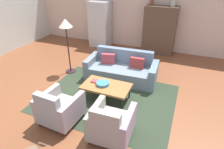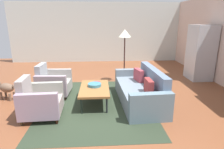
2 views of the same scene
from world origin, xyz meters
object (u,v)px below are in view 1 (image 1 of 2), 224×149
fruit_bowl (103,84)px  book_stack (97,81)px  floor_lamp (66,28)px  coffee_table (106,87)px  vase_round (173,3)px  cabinet (159,30)px  vase_tall (152,1)px  armchair_right (110,125)px  refrigerator (100,24)px  armchair_left (58,110)px  couch (122,70)px

fruit_bowl → book_stack: 0.21m
floor_lamp → book_stack: bearing=-32.2°
fruit_bowl → floor_lamp: size_ratio=0.19×
coffee_table → book_stack: book_stack is taller
vase_round → floor_lamp: vase_round is taller
fruit_bowl → cabinet: cabinet is taller
fruit_bowl → vase_tall: size_ratio=1.10×
floor_lamp → armchair_right: bearing=-42.5°
armchair_right → fruit_bowl: bearing=118.5°
refrigerator → floor_lamp: bearing=-86.7°
refrigerator → vase_round: bearing=2.0°
armchair_right → floor_lamp: size_ratio=0.51×
armchair_left → floor_lamp: floor_lamp is taller
cabinet → refrigerator: bearing=-177.6°
vase_round → refrigerator: vase_round is taller
armchair_left → armchair_right: same height
couch → vase_round: (0.97, 2.49, 1.64)m
couch → book_stack: size_ratio=7.69×
couch → book_stack: bearing=72.1°
couch → fruit_bowl: size_ratio=6.46×
fruit_bowl → floor_lamp: (-1.61, 0.94, 0.99)m
couch → cabinet: (0.62, 2.50, 0.61)m
refrigerator → floor_lamp: refrigerator is taller
cabinet → fruit_bowl: bearing=-100.9°
armchair_left → floor_lamp: (-1.10, 2.11, 1.10)m
book_stack → refrigerator: bearing=113.8°
refrigerator → fruit_bowl: bearing=-63.9°
coffee_table → vase_tall: (0.21, 3.68, 1.57)m
armchair_right → cabinet: (0.01, 4.85, 0.56)m
book_stack → vase_tall: vase_tall is taller
armchair_right → fruit_bowl: armchair_right is taller
cabinet → floor_lamp: cabinet is taller
armchair_left → book_stack: (0.30, 1.23, 0.09)m
armchair_left → refrigerator: bearing=107.8°
refrigerator → vase_tall: bearing=2.8°
armchair_right → floor_lamp: (-2.31, 2.11, 1.10)m
armchair_left → vase_round: vase_round is taller
couch → vase_round: bearing=-114.4°
couch → vase_tall: (0.22, 2.49, 1.66)m
armchair_right → floor_lamp: floor_lamp is taller
armchair_left → armchair_right: bearing=3.0°
coffee_table → refrigerator: refrigerator is taller
coffee_table → armchair_left: size_ratio=1.36×
fruit_bowl → armchair_right: bearing=-59.0°
book_stack → cabinet: bearing=75.9°
couch → vase_round: 3.14m
armchair_left → vase_round: bearing=75.2°
couch → floor_lamp: floor_lamp is taller
armchair_left → vase_tall: bearing=83.5°
armchair_left → refrigerator: 4.94m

